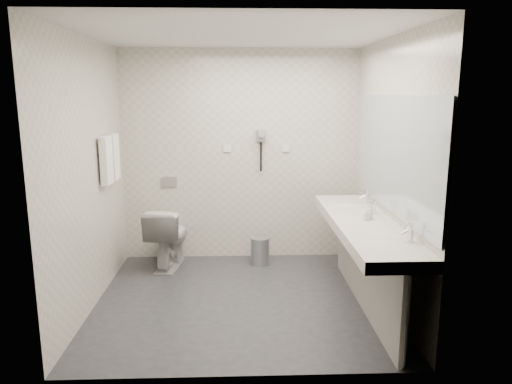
{
  "coord_description": "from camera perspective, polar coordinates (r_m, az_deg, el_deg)",
  "views": [
    {
      "loc": [
        -0.02,
        -4.4,
        1.99
      ],
      "look_at": [
        0.15,
        0.15,
        1.05
      ],
      "focal_mm": 33.61,
      "sensor_mm": 36.0,
      "label": 1
    }
  ],
  "objects": [
    {
      "name": "towel_rail",
      "position": [
        5.14,
        -17.22,
        6.24
      ],
      "size": [
        0.02,
        0.62,
        0.02
      ],
      "primitive_type": "cylinder",
      "rotation": [
        1.57,
        0.0,
        0.0
      ],
      "color": "silver",
      "rests_on": "wall_left"
    },
    {
      "name": "soap_bottle_c",
      "position": [
        4.54,
        13.46,
        -2.31
      ],
      "size": [
        0.07,
        0.07,
        0.14
      ],
      "primitive_type": "imported",
      "rotation": [
        0.0,
        0.0,
        0.43
      ],
      "color": "silver",
      "rests_on": "vanity_counter"
    },
    {
      "name": "wall_right",
      "position": [
        4.68,
        15.57,
        2.14
      ],
      "size": [
        0.0,
        2.6,
        2.6
      ],
      "primitive_type": "plane",
      "rotation": [
        1.57,
        0.0,
        -1.57
      ],
      "color": "beige",
      "rests_on": "floor"
    },
    {
      "name": "soap_bottle_a",
      "position": [
        4.49,
        13.02,
        -2.64
      ],
      "size": [
        0.06,
        0.06,
        0.11
      ],
      "primitive_type": "imported",
      "rotation": [
        0.0,
        0.0,
        0.18
      ],
      "color": "silver",
      "rests_on": "vanity_counter"
    },
    {
      "name": "dryer_barrel",
      "position": [
        5.62,
        0.63,
        6.98
      ],
      "size": [
        0.08,
        0.14,
        0.08
      ],
      "primitive_type": "cylinder",
      "rotation": [
        1.57,
        0.0,
        0.0
      ],
      "color": "gray",
      "rests_on": "dryer_cradle"
    },
    {
      "name": "towel_far",
      "position": [
        5.3,
        -16.59,
        4.03
      ],
      "size": [
        0.07,
        0.24,
        0.48
      ],
      "primitive_type": "cube",
      "color": "white",
      "rests_on": "towel_rail"
    },
    {
      "name": "mirror",
      "position": [
        4.46,
        16.29,
        4.25
      ],
      "size": [
        0.02,
        2.2,
        1.05
      ],
      "primitive_type": "cube",
      "color": "#B2BCC6",
      "rests_on": "wall_right"
    },
    {
      "name": "towel_near",
      "position": [
        5.03,
        -17.37,
        3.6
      ],
      "size": [
        0.07,
        0.24,
        0.48
      ],
      "primitive_type": "cube",
      "color": "white",
      "rests_on": "towel_rail"
    },
    {
      "name": "switch_plate_a",
      "position": [
        5.72,
        -3.44,
        5.23
      ],
      "size": [
        0.09,
        0.02,
        0.09
      ],
      "primitive_type": "cube",
      "color": "silver",
      "rests_on": "wall_back"
    },
    {
      "name": "ceiling",
      "position": [
        4.43,
        -1.97,
        18.28
      ],
      "size": [
        2.8,
        2.8,
        0.0
      ],
      "primitive_type": "plane",
      "rotation": [
        3.14,
        0.0,
        0.0
      ],
      "color": "silver",
      "rests_on": "wall_back"
    },
    {
      "name": "switch_plate_b",
      "position": [
        5.75,
        3.58,
        5.26
      ],
      "size": [
        0.09,
        0.02,
        0.09
      ],
      "primitive_type": "cube",
      "color": "silver",
      "rests_on": "wall_back"
    },
    {
      "name": "pedal_bin",
      "position": [
        5.7,
        0.48,
        -7.1
      ],
      "size": [
        0.27,
        0.27,
        0.31
      ],
      "primitive_type": "cylinder",
      "rotation": [
        0.0,
        0.0,
        -0.23
      ],
      "color": "#B2B5BA",
      "rests_on": "floor"
    },
    {
      "name": "basin_near",
      "position": [
        3.9,
        15.1,
        -5.97
      ],
      "size": [
        0.4,
        0.31,
        0.05
      ],
      "primitive_type": "ellipsoid",
      "color": "silver",
      "rests_on": "vanity_counter"
    },
    {
      "name": "bin_lid",
      "position": [
        5.65,
        0.48,
        -5.53
      ],
      "size": [
        0.22,
        0.22,
        0.02
      ],
      "primitive_type": "cylinder",
      "color": "#B2B5BA",
      "rests_on": "pedal_bin"
    },
    {
      "name": "dryer_cord",
      "position": [
        5.71,
        0.6,
        4.22
      ],
      "size": [
        0.02,
        0.02,
        0.35
      ],
      "primitive_type": "cylinder",
      "color": "black",
      "rests_on": "dryer_cradle"
    },
    {
      "name": "faucet_far",
      "position": [
        5.14,
        13.02,
        -0.59
      ],
      "size": [
        0.04,
        0.04,
        0.15
      ],
      "primitive_type": "cylinder",
      "color": "silver",
      "rests_on": "vanity_counter"
    },
    {
      "name": "glass_left",
      "position": [
        4.75,
        13.68,
        -1.81
      ],
      "size": [
        0.06,
        0.06,
        0.12
      ],
      "primitive_type": "cylinder",
      "rotation": [
        0.0,
        0.0,
        -0.0
      ],
      "color": "silver",
      "rests_on": "vanity_counter"
    },
    {
      "name": "basin_far",
      "position": [
        5.11,
        10.87,
        -1.6
      ],
      "size": [
        0.4,
        0.31,
        0.05
      ],
      "primitive_type": "ellipsoid",
      "color": "silver",
      "rests_on": "vanity_counter"
    },
    {
      "name": "wall_front",
      "position": [
        3.18,
        -1.74,
        -1.77
      ],
      "size": [
        2.8,
        0.0,
        2.8
      ],
      "primitive_type": "plane",
      "rotation": [
        -1.57,
        0.0,
        0.0
      ],
      "color": "beige",
      "rests_on": "floor"
    },
    {
      "name": "vanity_post_near",
      "position": [
        3.74,
        17.34,
        -14.46
      ],
      "size": [
        0.06,
        0.06,
        0.75
      ],
      "primitive_type": "cylinder",
      "color": "silver",
      "rests_on": "floor"
    },
    {
      "name": "faucet_near",
      "position": [
        3.94,
        17.89,
        -4.6
      ],
      "size": [
        0.04,
        0.04,
        0.15
      ],
      "primitive_type": "cylinder",
      "color": "silver",
      "rests_on": "vanity_counter"
    },
    {
      "name": "vanity_panel",
      "position": [
        4.65,
        12.74,
        -8.97
      ],
      "size": [
        0.03,
        2.15,
        0.75
      ],
      "primitive_type": "cube",
      "color": "gray",
      "rests_on": "floor"
    },
    {
      "name": "dryer_cradle",
      "position": [
        5.69,
        0.6,
        6.74
      ],
      "size": [
        0.1,
        0.04,
        0.14
      ],
      "primitive_type": "cube",
      "color": "gray",
      "rests_on": "wall_back"
    },
    {
      "name": "flush_plate",
      "position": [
        5.84,
        -10.28,
        1.22
      ],
      "size": [
        0.18,
        0.02,
        0.12
      ],
      "primitive_type": "cube",
      "color": "#B2B5BA",
      "rests_on": "wall_back"
    },
    {
      "name": "wall_left",
      "position": [
        4.67,
        -19.32,
        1.89
      ],
      "size": [
        0.0,
        2.6,
        2.6
      ],
      "primitive_type": "plane",
      "rotation": [
        1.57,
        0.0,
        1.57
      ],
      "color": "beige",
      "rests_on": "floor"
    },
    {
      "name": "toilet",
      "position": [
        5.66,
        -10.42,
        -5.28
      ],
      "size": [
        0.5,
        0.76,
        0.72
      ],
      "primitive_type": "imported",
      "rotation": [
        0.0,
        0.0,
        3.0
      ],
      "color": "silver",
      "rests_on": "floor"
    },
    {
      "name": "wall_back",
      "position": [
        5.74,
        -1.92,
        4.26
      ],
      "size": [
        2.8,
        0.0,
        2.8
      ],
      "primitive_type": "plane",
      "rotation": [
        1.57,
        0.0,
        0.0
      ],
      "color": "beige",
      "rests_on": "floor"
    },
    {
      "name": "vanity_counter",
      "position": [
        4.51,
        12.68,
        -3.92
      ],
      "size": [
        0.55,
        2.2,
        0.1
      ],
      "primitive_type": "cube",
      "color": "silver",
      "rests_on": "floor"
    },
    {
      "name": "vanity_post_far",
      "position": [
        5.61,
        10.35,
        -5.26
      ],
      "size": [
        0.06,
        0.06,
        0.75
      ],
      "primitive_type": "cylinder",
      "color": "silver",
      "rests_on": "floor"
    },
    {
      "name": "floor",
      "position": [
        4.83,
        -1.76,
        -12.68
      ],
      "size": [
        2.8,
        2.8,
        0.0
      ],
      "primitive_type": "plane",
      "color": "#29292E",
      "rests_on": "ground"
    }
  ]
}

